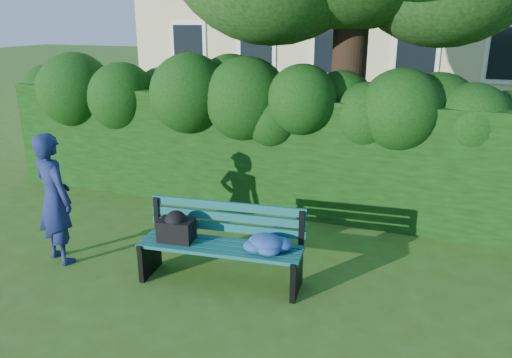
% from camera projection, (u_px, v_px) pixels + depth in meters
% --- Properties ---
extents(ground, '(80.00, 80.00, 0.00)m').
position_uv_depth(ground, '(239.00, 266.00, 6.15)').
color(ground, '#395818').
rests_on(ground, ground).
extents(hedge, '(10.00, 1.00, 1.80)m').
position_uv_depth(hedge, '(293.00, 153.00, 7.83)').
color(hedge, black).
rests_on(hedge, ground).
extents(park_bench, '(1.92, 0.77, 0.89)m').
position_uv_depth(park_bench, '(224.00, 241.00, 5.66)').
color(park_bench, '#115552').
rests_on(park_bench, ground).
extents(man_reading, '(0.70, 0.58, 1.64)m').
position_uv_depth(man_reading, '(54.00, 199.00, 6.07)').
color(man_reading, navy).
rests_on(man_reading, ground).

